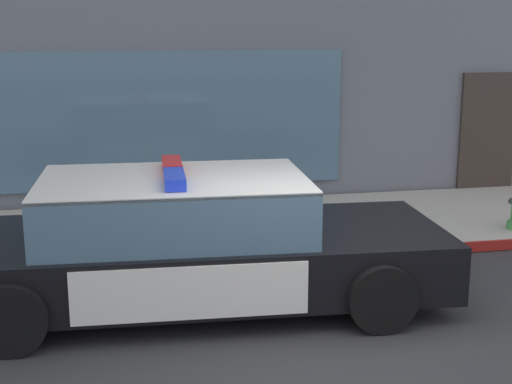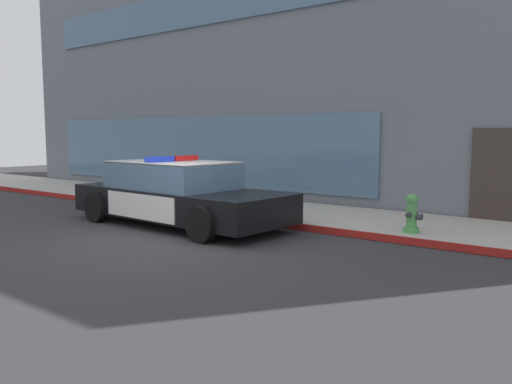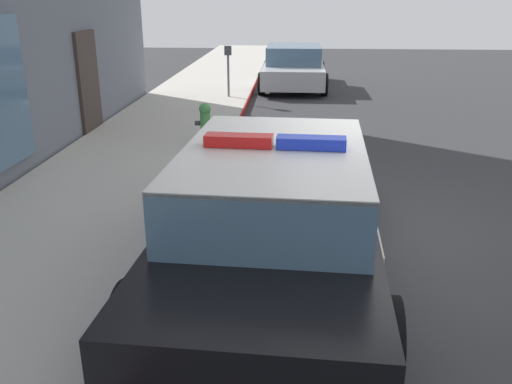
{
  "view_description": "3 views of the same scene",
  "coord_description": "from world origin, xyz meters",
  "px_view_note": "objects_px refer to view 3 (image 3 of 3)",
  "views": [
    {
      "loc": [
        -1.96,
        -5.94,
        2.92
      ],
      "look_at": [
        -0.45,
        1.48,
        1.14
      ],
      "focal_mm": 51.01,
      "sensor_mm": 36.0,
      "label": 1
    },
    {
      "loc": [
        6.98,
        -6.49,
        1.97
      ],
      "look_at": [
        0.55,
        1.81,
        0.79
      ],
      "focal_mm": 36.32,
      "sensor_mm": 36.0,
      "label": 2
    },
    {
      "loc": [
        -6.34,
        1.12,
        2.76
      ],
      "look_at": [
        -0.17,
        1.55,
        0.49
      ],
      "focal_mm": 37.78,
      "sensor_mm": 36.0,
      "label": 3
    }
  ],
  "objects_px": {
    "police_cruiser": "(275,209)",
    "fire_hydrant": "(205,123)",
    "car_down_street": "(294,67)",
    "parking_meter": "(228,62)"
  },
  "relations": [
    {
      "from": "fire_hydrant",
      "to": "car_down_street",
      "type": "distance_m",
      "value": 7.56
    },
    {
      "from": "police_cruiser",
      "to": "car_down_street",
      "type": "distance_m",
      "value": 12.06
    },
    {
      "from": "car_down_street",
      "to": "parking_meter",
      "type": "height_order",
      "value": "parking_meter"
    },
    {
      "from": "police_cruiser",
      "to": "fire_hydrant",
      "type": "bearing_deg",
      "value": 20.49
    },
    {
      "from": "police_cruiser",
      "to": "car_down_street",
      "type": "relative_size",
      "value": 1.22
    },
    {
      "from": "fire_hydrant",
      "to": "car_down_street",
      "type": "height_order",
      "value": "car_down_street"
    },
    {
      "from": "fire_hydrant",
      "to": "parking_meter",
      "type": "relative_size",
      "value": 0.54
    },
    {
      "from": "car_down_street",
      "to": "parking_meter",
      "type": "relative_size",
      "value": 3.24
    },
    {
      "from": "police_cruiser",
      "to": "fire_hydrant",
      "type": "xyz_separation_m",
      "value": [
        4.67,
        1.47,
        -0.18
      ]
    },
    {
      "from": "police_cruiser",
      "to": "parking_meter",
      "type": "relative_size",
      "value": 3.95
    }
  ]
}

